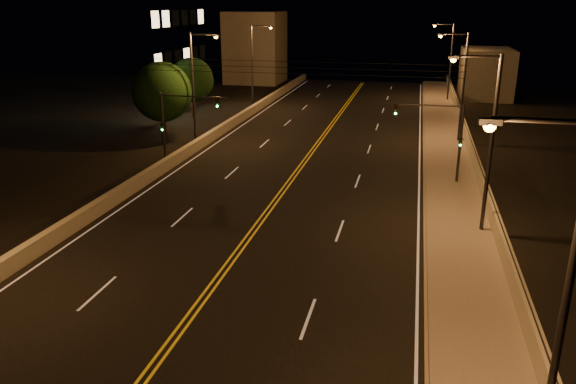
% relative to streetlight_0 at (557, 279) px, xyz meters
% --- Properties ---
extents(road, '(18.00, 120.00, 0.02)m').
position_rel_streetlight_0_xyz_m(road, '(-11.52, 15.10, -5.34)').
color(road, black).
rests_on(road, ground).
extents(sidewalk, '(3.60, 120.00, 0.30)m').
position_rel_streetlight_0_xyz_m(sidewalk, '(-0.72, 15.10, -5.20)').
color(sidewalk, gray).
rests_on(sidewalk, ground).
extents(curb, '(0.14, 120.00, 0.15)m').
position_rel_streetlight_0_xyz_m(curb, '(-2.59, 15.10, -5.27)').
color(curb, gray).
rests_on(curb, ground).
extents(parapet_wall, '(0.30, 120.00, 1.00)m').
position_rel_streetlight_0_xyz_m(parapet_wall, '(0.93, 15.10, -4.55)').
color(parapet_wall, '#AEAA91').
rests_on(parapet_wall, sidewalk).
extents(jersey_barrier, '(0.45, 120.00, 0.86)m').
position_rel_streetlight_0_xyz_m(jersey_barrier, '(-20.88, 15.10, -4.92)').
color(jersey_barrier, '#AEAA91').
rests_on(jersey_barrier, ground).
extents(distant_building_right, '(6.00, 10.00, 6.05)m').
position_rel_streetlight_0_xyz_m(distant_building_right, '(4.98, 63.35, -2.32)').
color(distant_building_right, gray).
rests_on(distant_building_right, ground).
extents(distant_building_left, '(8.00, 8.00, 10.30)m').
position_rel_streetlight_0_xyz_m(distant_building_left, '(-27.52, 70.35, -0.20)').
color(distant_building_left, gray).
rests_on(distant_building_left, ground).
extents(parapet_rail, '(0.06, 120.00, 0.06)m').
position_rel_streetlight_0_xyz_m(parapet_rail, '(0.93, 15.10, -4.02)').
color(parapet_rail, black).
rests_on(parapet_rail, parapet_wall).
extents(lane_markings, '(17.32, 116.00, 0.00)m').
position_rel_streetlight_0_xyz_m(lane_markings, '(-11.52, 15.02, -5.33)').
color(lane_markings, silver).
rests_on(lane_markings, road).
extents(streetlight_0, '(2.55, 0.28, 9.27)m').
position_rel_streetlight_0_xyz_m(streetlight_0, '(0.00, 0.00, 0.00)').
color(streetlight_0, '#2D2D33').
rests_on(streetlight_0, ground).
extents(streetlight_1, '(2.55, 0.28, 9.27)m').
position_rel_streetlight_0_xyz_m(streetlight_1, '(0.00, 15.78, 0.00)').
color(streetlight_1, '#2D2D33').
rests_on(streetlight_1, ground).
extents(streetlight_2, '(2.55, 0.28, 9.27)m').
position_rel_streetlight_0_xyz_m(streetlight_2, '(0.00, 36.25, 0.00)').
color(streetlight_2, '#2D2D33').
rests_on(streetlight_2, ground).
extents(streetlight_3, '(2.55, 0.28, 9.27)m').
position_rel_streetlight_0_xyz_m(streetlight_3, '(0.00, 58.38, 0.00)').
color(streetlight_3, '#2D2D33').
rests_on(streetlight_3, ground).
extents(streetlight_5, '(2.55, 0.28, 9.27)m').
position_rel_streetlight_0_xyz_m(streetlight_5, '(-21.45, 31.07, 0.00)').
color(streetlight_5, '#2D2D33').
rests_on(streetlight_5, ground).
extents(streetlight_6, '(2.55, 0.28, 9.27)m').
position_rel_streetlight_0_xyz_m(streetlight_6, '(-21.45, 48.62, 0.00)').
color(streetlight_6, '#2D2D33').
rests_on(streetlight_6, ground).
extents(traffic_signal_right, '(5.11, 0.31, 5.48)m').
position_rel_streetlight_0_xyz_m(traffic_signal_right, '(-1.60, 24.08, -1.82)').
color(traffic_signal_right, '#2D2D33').
rests_on(traffic_signal_right, ground).
extents(traffic_signal_left, '(5.11, 0.31, 5.48)m').
position_rel_streetlight_0_xyz_m(traffic_signal_left, '(-20.25, 24.08, -1.82)').
color(traffic_signal_left, '#2D2D33').
rests_on(traffic_signal_left, ground).
extents(overhead_wires, '(22.00, 0.03, 0.83)m').
position_rel_streetlight_0_xyz_m(overhead_wires, '(-11.52, 24.60, 2.05)').
color(overhead_wires, black).
extents(tree_0, '(5.07, 5.07, 6.88)m').
position_rel_streetlight_0_xyz_m(tree_0, '(-24.70, 31.40, -1.02)').
color(tree_0, black).
rests_on(tree_0, ground).
extents(tree_1, '(4.57, 4.57, 6.20)m').
position_rel_streetlight_0_xyz_m(tree_1, '(-26.49, 42.45, -1.45)').
color(tree_1, black).
rests_on(tree_1, ground).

